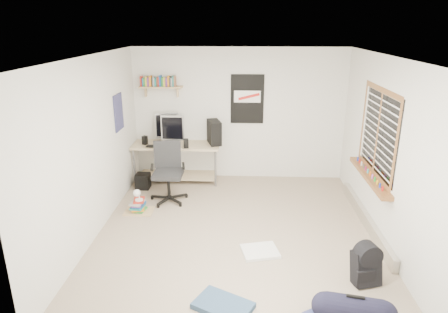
{
  "coord_description": "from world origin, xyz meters",
  "views": [
    {
      "loc": [
        0.07,
        -5.19,
        2.9
      ],
      "look_at": [
        -0.2,
        0.4,
        1.02
      ],
      "focal_mm": 32.0,
      "sensor_mm": 36.0,
      "label": 1
    }
  ],
  "objects_px": {
    "office_chair": "(168,174)",
    "desk": "(177,162)",
    "backpack": "(366,268)",
    "duffel_bag": "(354,310)",
    "book_stack": "(138,203)"
  },
  "relations": [
    {
      "from": "office_chair",
      "to": "desk",
      "type": "bearing_deg",
      "value": 80.31
    },
    {
      "from": "desk",
      "to": "backpack",
      "type": "height_order",
      "value": "desk"
    },
    {
      "from": "desk",
      "to": "duffel_bag",
      "type": "relative_size",
      "value": 2.87
    },
    {
      "from": "backpack",
      "to": "duffel_bag",
      "type": "distance_m",
      "value": 0.74
    },
    {
      "from": "desk",
      "to": "duffel_bag",
      "type": "xyz_separation_m",
      "value": [
        2.4,
        -3.8,
        -0.22
      ]
    },
    {
      "from": "office_chair",
      "to": "book_stack",
      "type": "distance_m",
      "value": 0.7
    },
    {
      "from": "desk",
      "to": "book_stack",
      "type": "distance_m",
      "value": 1.49
    },
    {
      "from": "duffel_bag",
      "to": "book_stack",
      "type": "distance_m",
      "value": 3.69
    },
    {
      "from": "backpack",
      "to": "book_stack",
      "type": "distance_m",
      "value": 3.56
    },
    {
      "from": "desk",
      "to": "office_chair",
      "type": "xyz_separation_m",
      "value": [
        0.0,
        -0.97,
        0.12
      ]
    },
    {
      "from": "office_chair",
      "to": "duffel_bag",
      "type": "height_order",
      "value": "office_chair"
    },
    {
      "from": "office_chair",
      "to": "duffel_bag",
      "type": "distance_m",
      "value": 3.72
    },
    {
      "from": "desk",
      "to": "backpack",
      "type": "bearing_deg",
      "value": -64.64
    },
    {
      "from": "office_chair",
      "to": "backpack",
      "type": "xyz_separation_m",
      "value": [
        2.7,
        -2.16,
        -0.29
      ]
    },
    {
      "from": "book_stack",
      "to": "office_chair",
      "type": "bearing_deg",
      "value": 46.85
    }
  ]
}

